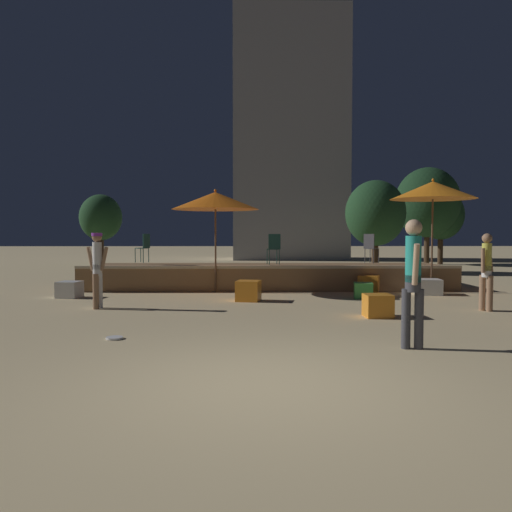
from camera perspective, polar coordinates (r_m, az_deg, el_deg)
name	(u,v)px	position (r m, az deg, el deg)	size (l,w,h in m)	color
ground_plane	(264,385)	(5.61, 0.95, -14.56)	(120.00, 120.00, 0.00)	#D1B784
wooden_deck	(268,276)	(15.51, 1.32, -2.31)	(10.95, 2.84, 0.74)	olive
patio_umbrella_0	(215,201)	(14.04, -4.67, 6.30)	(2.44, 2.44, 2.89)	brown
patio_umbrella_1	(433,190)	(14.82, 19.56, 7.08)	(2.34, 2.34, 3.19)	brown
cube_seat_0	(428,287)	(14.35, 19.10, -3.34)	(0.72, 0.72, 0.42)	white
cube_seat_1	(369,284)	(14.48, 12.78, -3.11)	(0.71, 0.71, 0.47)	orange
cube_seat_2	(248,291)	(12.26, -0.87, -4.00)	(0.66, 0.66, 0.50)	orange
cube_seat_3	(363,290)	(13.07, 12.16, -3.87)	(0.53, 0.53, 0.40)	#4CC651
cube_seat_4	(378,306)	(10.22, 13.75, -5.53)	(0.53, 0.53, 0.45)	orange
cube_seat_5	(69,290)	(13.76, -20.54, -3.61)	(0.61, 0.61, 0.42)	white
person_0	(486,270)	(11.71, 24.85, -1.41)	(0.42, 0.36, 1.66)	#997051
person_2	(413,277)	(7.46, 17.51, -2.28)	(0.31, 0.58, 1.86)	#3F3F47
person_3	(97,266)	(11.50, -17.68, -1.12)	(0.52, 0.29, 1.68)	#997051
bistro_chair_0	(370,246)	(15.67, 12.93, 1.17)	(0.48, 0.48, 0.90)	#47474C
bistro_chair_1	(144,245)	(16.17, -12.65, 1.22)	(0.45, 0.45, 0.90)	#1E4C47
bistro_chair_2	(274,246)	(14.69, 2.05, 1.15)	(0.41, 0.41, 0.90)	#1E4C47
frisbee_disc	(114,338)	(8.22, -15.88, -8.99)	(0.26, 0.26, 0.03)	white
background_tree_0	(101,218)	(27.63, -17.32, 4.20)	(2.20, 2.20, 3.72)	#3D2B1C
background_tree_1	(441,215)	(28.68, 20.37, 4.38)	(2.42, 2.42, 3.98)	#3D2B1C
background_tree_2	(427,203)	(28.03, 19.00, 5.78)	(3.36, 3.36, 5.15)	#3D2B1C
background_tree_3	(375,213)	(21.74, 13.48, 4.76)	(2.52, 2.52, 3.91)	#3D2B1C
distant_building	(290,138)	(33.22, 3.86, 13.28)	(7.23, 4.14, 15.65)	gray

